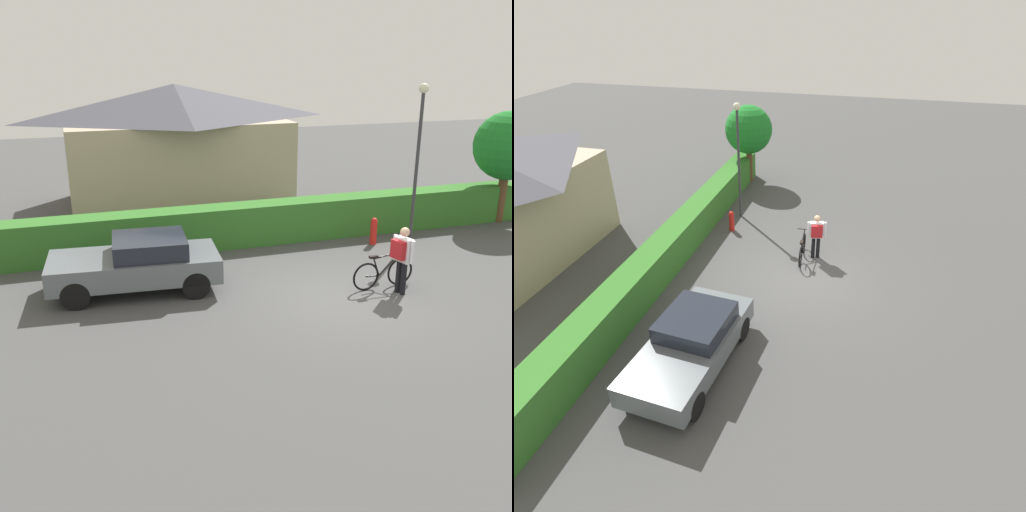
# 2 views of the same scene
# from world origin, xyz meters

# --- Properties ---
(ground_plane) EXTENTS (60.00, 60.00, 0.00)m
(ground_plane) POSITION_xyz_m (0.00, 0.00, 0.00)
(ground_plane) COLOR #464646
(hedge_row) EXTENTS (17.35, 0.90, 1.20)m
(hedge_row) POSITION_xyz_m (0.00, 4.64, 0.60)
(hedge_row) COLOR #326F27
(hedge_row) RESTS_ON ground
(house_distant) EXTENTS (8.21, 4.83, 4.33)m
(house_distant) POSITION_xyz_m (-1.90, 10.28, 2.21)
(house_distant) COLOR tan
(house_distant) RESTS_ON ground
(parked_car_near) EXTENTS (4.11, 2.11, 1.33)m
(parked_car_near) POSITION_xyz_m (-4.46, 2.03, 0.70)
(parked_car_near) COLOR slate
(parked_car_near) RESTS_ON ground
(bicycle) EXTENTS (1.67, 0.50, 0.94)m
(bicycle) POSITION_xyz_m (1.18, 0.33, 0.39)
(bicycle) COLOR black
(bicycle) RESTS_ON ground
(person_rider) EXTENTS (0.43, 0.65, 1.63)m
(person_rider) POSITION_xyz_m (1.37, -0.10, 0.99)
(person_rider) COLOR black
(person_rider) RESTS_ON ground
(street_lamp) EXTENTS (0.28, 0.28, 4.60)m
(street_lamp) POSITION_xyz_m (3.94, 3.47, 2.94)
(street_lamp) COLOR #38383D
(street_lamp) RESTS_ON ground
(tree_kerbside) EXTENTS (2.22, 2.22, 3.66)m
(tree_kerbside) POSITION_xyz_m (7.84, 4.24, 2.53)
(tree_kerbside) COLOR brown
(tree_kerbside) RESTS_ON ground
(fire_hydrant) EXTENTS (0.20, 0.20, 0.81)m
(fire_hydrant) POSITION_xyz_m (2.63, 3.42, 0.41)
(fire_hydrant) COLOR red
(fire_hydrant) RESTS_ON ground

